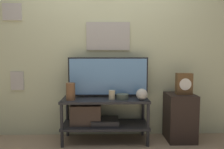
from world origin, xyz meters
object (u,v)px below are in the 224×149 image
at_px(vase_wide_bowl, 122,97).
at_px(mantel_clock, 184,84).
at_px(vase_round_glass, 142,94).
at_px(television, 108,77).
at_px(vase_tall_ceramic, 71,91).
at_px(candle_jar, 112,95).

bearing_deg(vase_wide_bowl, mantel_clock, 3.39).
bearing_deg(vase_wide_bowl, vase_round_glass, -12.13).
relative_size(television, vase_tall_ceramic, 4.89).
xyz_separation_m(vase_tall_ceramic, vase_round_glass, (0.92, -0.02, -0.04)).
distance_m(vase_round_glass, mantel_clock, 0.60).
height_order(vase_round_glass, mantel_clock, mantel_clock).
bearing_deg(vase_tall_ceramic, television, 20.64).
xyz_separation_m(television, vase_wide_bowl, (0.19, -0.15, -0.25)).
relative_size(vase_tall_ceramic, vase_round_glass, 1.50).
bearing_deg(candle_jar, vase_round_glass, -7.95).
distance_m(television, candle_jar, 0.27).
height_order(vase_tall_ceramic, candle_jar, vase_tall_ceramic).
relative_size(television, vase_wide_bowl, 6.80).
xyz_separation_m(television, vase_round_glass, (0.43, -0.20, -0.21)).
bearing_deg(television, vase_tall_ceramic, -159.36).
height_order(vase_tall_ceramic, mantel_clock, mantel_clock).
bearing_deg(vase_round_glass, vase_wide_bowl, 167.87).
height_order(candle_jar, mantel_clock, mantel_clock).
distance_m(vase_tall_ceramic, mantel_clock, 1.51).
xyz_separation_m(vase_round_glass, mantel_clock, (0.58, 0.10, 0.12)).
bearing_deg(vase_tall_ceramic, vase_round_glass, -1.14).
bearing_deg(television, vase_round_glass, -24.89).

